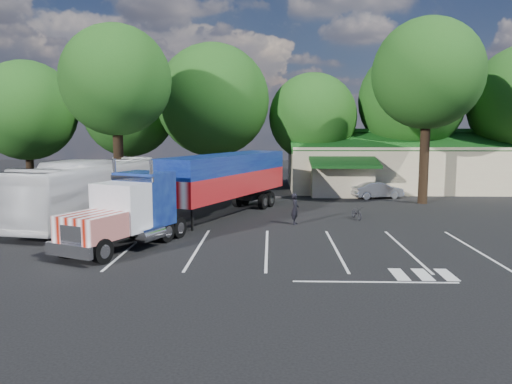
{
  "coord_description": "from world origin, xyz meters",
  "views": [
    {
      "loc": [
        0.18,
        -28.65,
        5.53
      ],
      "look_at": [
        -0.65,
        -0.88,
        2.0
      ],
      "focal_mm": 35.0,
      "sensor_mm": 36.0,
      "label": 1
    }
  ],
  "objects_px": {
    "bicycle": "(357,212)",
    "silver_sedan": "(377,190)",
    "tour_bus": "(92,191)",
    "semi_truck": "(206,183)",
    "woman": "(295,209)"
  },
  "relations": [
    {
      "from": "bicycle",
      "to": "silver_sedan",
      "type": "xyz_separation_m",
      "value": [
        3.19,
        9.26,
        0.27
      ]
    },
    {
      "from": "tour_bus",
      "to": "silver_sedan",
      "type": "bearing_deg",
      "value": 38.98
    },
    {
      "from": "tour_bus",
      "to": "silver_sedan",
      "type": "relative_size",
      "value": 3.23
    },
    {
      "from": "bicycle",
      "to": "silver_sedan",
      "type": "relative_size",
      "value": 0.38
    },
    {
      "from": "semi_truck",
      "to": "woman",
      "type": "bearing_deg",
      "value": 17.76
    },
    {
      "from": "semi_truck",
      "to": "tour_bus",
      "type": "height_order",
      "value": "semi_truck"
    },
    {
      "from": "woman",
      "to": "tour_bus",
      "type": "xyz_separation_m",
      "value": [
        -12.18,
        0.71,
        0.94
      ]
    },
    {
      "from": "semi_truck",
      "to": "tour_bus",
      "type": "xyz_separation_m",
      "value": [
        -6.93,
        0.13,
        -0.48
      ]
    },
    {
      "from": "semi_truck",
      "to": "woman",
      "type": "height_order",
      "value": "semi_truck"
    },
    {
      "from": "semi_truck",
      "to": "silver_sedan",
      "type": "distance_m",
      "value": 16.3
    },
    {
      "from": "semi_truck",
      "to": "silver_sedan",
      "type": "height_order",
      "value": "semi_truck"
    },
    {
      "from": "bicycle",
      "to": "tour_bus",
      "type": "height_order",
      "value": "tour_bus"
    },
    {
      "from": "bicycle",
      "to": "tour_bus",
      "type": "xyz_separation_m",
      "value": [
        -16.08,
        -1.14,
        1.44
      ]
    },
    {
      "from": "semi_truck",
      "to": "bicycle",
      "type": "bearing_deg",
      "value": 32.0
    },
    {
      "from": "tour_bus",
      "to": "bicycle",
      "type": "bearing_deg",
      "value": 14.68
    }
  ]
}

